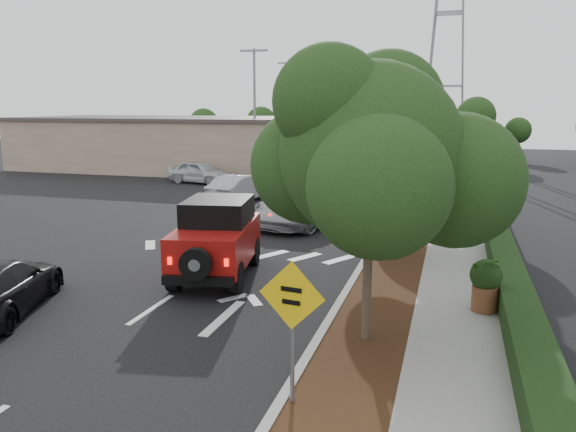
% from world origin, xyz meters
% --- Properties ---
extents(ground, '(120.00, 120.00, 0.00)m').
position_xyz_m(ground, '(0.00, 0.00, 0.00)').
color(ground, black).
rests_on(ground, ground).
extents(curb, '(0.20, 70.00, 0.15)m').
position_xyz_m(curb, '(4.60, 12.00, 0.07)').
color(curb, '#9E9B93').
rests_on(curb, ground).
extents(planting_strip, '(1.80, 70.00, 0.12)m').
position_xyz_m(planting_strip, '(5.60, 12.00, 0.06)').
color(planting_strip, black).
rests_on(planting_strip, ground).
extents(sidewalk, '(2.00, 70.00, 0.12)m').
position_xyz_m(sidewalk, '(7.50, 12.00, 0.06)').
color(sidewalk, gray).
rests_on(sidewalk, ground).
extents(hedge, '(0.80, 70.00, 0.80)m').
position_xyz_m(hedge, '(8.90, 12.00, 0.40)').
color(hedge, black).
rests_on(hedge, ground).
extents(commercial_building, '(22.00, 12.00, 4.00)m').
position_xyz_m(commercial_building, '(-16.00, 30.00, 2.00)').
color(commercial_building, gray).
rests_on(commercial_building, ground).
extents(transmission_tower, '(7.00, 4.00, 28.00)m').
position_xyz_m(transmission_tower, '(6.00, 48.00, 0.00)').
color(transmission_tower, slate).
rests_on(transmission_tower, ground).
extents(street_tree_near, '(3.80, 3.80, 5.92)m').
position_xyz_m(street_tree_near, '(5.60, -0.50, 0.00)').
color(street_tree_near, black).
rests_on(street_tree_near, ground).
extents(street_tree_mid, '(3.20, 3.20, 5.32)m').
position_xyz_m(street_tree_mid, '(5.60, 6.50, 0.00)').
color(street_tree_mid, black).
rests_on(street_tree_mid, ground).
extents(street_tree_far, '(3.40, 3.40, 5.62)m').
position_xyz_m(street_tree_far, '(5.60, 13.00, 0.00)').
color(street_tree_far, black).
rests_on(street_tree_far, ground).
extents(light_pole_a, '(2.00, 0.22, 9.00)m').
position_xyz_m(light_pole_a, '(-6.50, 26.00, 0.00)').
color(light_pole_a, slate).
rests_on(light_pole_a, ground).
extents(light_pole_b, '(2.00, 0.22, 9.00)m').
position_xyz_m(light_pole_b, '(-7.50, 38.00, 0.00)').
color(light_pole_b, slate).
rests_on(light_pole_b, ground).
extents(red_jeep, '(2.74, 4.79, 2.36)m').
position_xyz_m(red_jeep, '(0.46, 3.29, 1.20)').
color(red_jeep, black).
rests_on(red_jeep, ground).
extents(silver_suv_ahead, '(4.44, 6.55, 1.67)m').
position_xyz_m(silver_suv_ahead, '(1.14, 11.31, 0.83)').
color(silver_suv_ahead, '#979A9E').
rests_on(silver_suv_ahead, ground).
extents(silver_sedan_oncoming, '(2.31, 4.70, 1.48)m').
position_xyz_m(silver_sedan_oncoming, '(-3.75, 15.85, 0.74)').
color(silver_sedan_oncoming, '#9C9DA3').
rests_on(silver_sedan_oncoming, ground).
extents(parked_suv, '(4.70, 2.65, 1.51)m').
position_xyz_m(parked_suv, '(-8.99, 21.96, 0.76)').
color(parked_suv, '#B8BCC1').
rests_on(parked_suv, ground).
extents(speed_hump_sign, '(1.18, 0.18, 2.52)m').
position_xyz_m(speed_hump_sign, '(4.80, -3.57, 1.74)').
color(speed_hump_sign, slate).
rests_on(speed_hump_sign, ground).
extents(terracotta_planter, '(0.79, 0.79, 1.37)m').
position_xyz_m(terracotta_planter, '(8.17, 2.01, 0.93)').
color(terracotta_planter, brown).
rests_on(terracotta_planter, ground).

